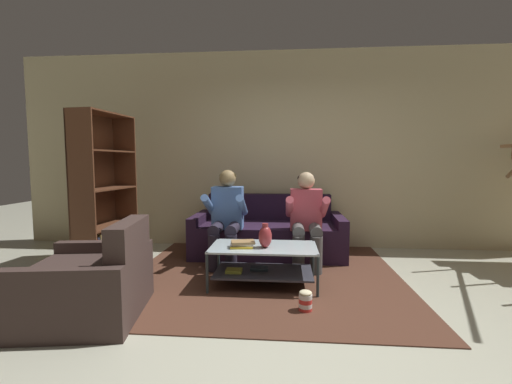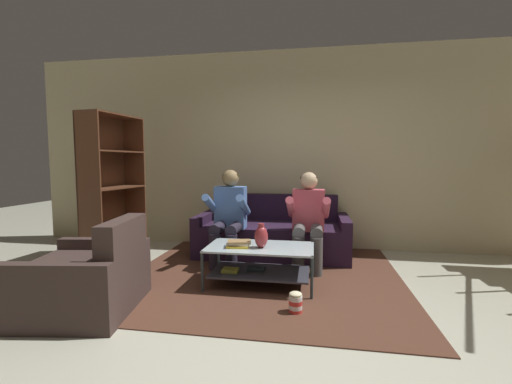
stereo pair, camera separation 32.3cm
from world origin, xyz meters
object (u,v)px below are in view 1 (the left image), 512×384
object	(u,v)px
person_seated_left	(226,213)
book_stack	(242,244)
coffee_table	(263,259)
popcorn_tub	(305,301)
bookshelf	(100,202)
vase	(265,236)
person_seated_right	(306,215)
couch	(268,234)
armchair	(91,284)

from	to	relation	value
person_seated_left	book_stack	size ratio (longest dim) A/B	4.48
coffee_table	popcorn_tub	bearing A→B (deg)	-55.40
coffee_table	bookshelf	size ratio (longest dim) A/B	0.58
vase	person_seated_left	bearing A→B (deg)	125.76
coffee_table	book_stack	distance (m)	0.27
person_seated_right	couch	bearing A→B (deg)	132.34
vase	book_stack	xyz separation A→B (m)	(-0.23, -0.01, -0.08)
book_stack	armchair	distance (m)	1.40
person_seated_right	armchair	size ratio (longest dim) A/B	1.09
armchair	bookshelf	bearing A→B (deg)	116.48
person_seated_right	popcorn_tub	bearing A→B (deg)	-93.45
bookshelf	popcorn_tub	world-z (taller)	bookshelf
couch	person_seated_left	xyz separation A→B (m)	(-0.49, -0.53, 0.37)
person_seated_right	vase	world-z (taller)	person_seated_right
couch	person_seated_left	distance (m)	0.81
book_stack	popcorn_tub	bearing A→B (deg)	-40.62
couch	armchair	bearing A→B (deg)	-123.74
book_stack	popcorn_tub	world-z (taller)	book_stack
vase	book_stack	world-z (taller)	vase
vase	couch	bearing A→B (deg)	91.58
armchair	couch	bearing A→B (deg)	56.26
bookshelf	popcorn_tub	xyz separation A→B (m)	(2.50, -1.21, -0.69)
coffee_table	popcorn_tub	distance (m)	0.74
person_seated_left	person_seated_right	bearing A→B (deg)	-0.13
person_seated_left	bookshelf	bearing A→B (deg)	-178.27
couch	vase	bearing A→B (deg)	-88.42
book_stack	bookshelf	xyz separation A→B (m)	(-1.89, 0.69, 0.34)
book_stack	vase	bearing A→B (deg)	2.80
armchair	person_seated_right	bearing A→B (deg)	39.07
couch	armchair	world-z (taller)	couch
couch	person_seated_right	distance (m)	0.81
bookshelf	coffee_table	bearing A→B (deg)	-16.60
person_seated_right	armchair	xyz separation A→B (m)	(-1.85, -1.50, -0.36)
couch	popcorn_tub	bearing A→B (deg)	-77.06
person_seated_left	popcorn_tub	size ratio (longest dim) A/B	6.36
person_seated_right	coffee_table	size ratio (longest dim) A/B	1.06
coffee_table	person_seated_right	bearing A→B (deg)	54.21
couch	coffee_table	xyz separation A→B (m)	(0.01, -1.20, -0.00)
person_seated_left	couch	bearing A→B (deg)	47.54
person_seated_left	armchair	xyz separation A→B (m)	(-0.87, -1.50, -0.37)
bookshelf	couch	bearing A→B (deg)	15.59
coffee_table	popcorn_tub	world-z (taller)	coffee_table
person_seated_right	armchair	bearing A→B (deg)	-140.93
bookshelf	person_seated_left	bearing A→B (deg)	1.73
coffee_table	bookshelf	world-z (taller)	bookshelf
coffee_table	vase	distance (m)	0.26
person_seated_left	popcorn_tub	world-z (taller)	person_seated_left
vase	armchair	distance (m)	1.62
vase	person_seated_right	bearing A→B (deg)	57.93
person_seated_right	bookshelf	distance (m)	2.58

